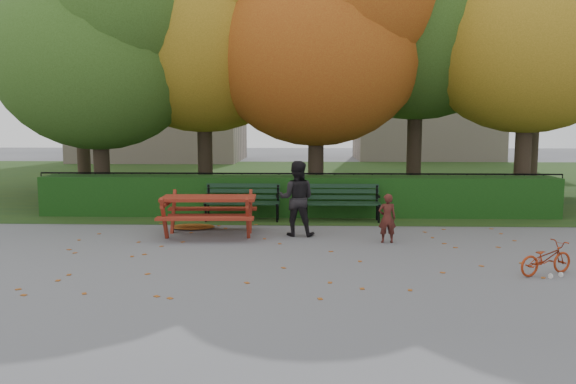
{
  "coord_description": "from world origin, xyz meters",
  "views": [
    {
      "loc": [
        0.27,
        -9.68,
        2.32
      ],
      "look_at": [
        -0.11,
        1.2,
        1.0
      ],
      "focal_mm": 35.0,
      "sensor_mm": 36.0,
      "label": 1
    }
  ],
  "objects_px": {
    "tree_g": "(551,32)",
    "bench_left": "(243,199)",
    "tree_a": "(105,42)",
    "adult": "(297,198)",
    "tree_c": "(329,31)",
    "tree_f": "(86,22)",
    "child": "(387,218)",
    "tree_b": "(213,15)",
    "bicycle": "(546,258)",
    "picnic_table": "(209,205)",
    "bench_right": "(342,199)",
    "tree_e": "(545,19)"
  },
  "relations": [
    {
      "from": "bench_right",
      "to": "child",
      "type": "height_order",
      "value": "child"
    },
    {
      "from": "bench_right",
      "to": "tree_b",
      "type": "bearing_deg",
      "value": 139.33
    },
    {
      "from": "bench_left",
      "to": "picnic_table",
      "type": "xyz_separation_m",
      "value": [
        -0.48,
        -1.9,
        0.12
      ]
    },
    {
      "from": "bench_left",
      "to": "bench_right",
      "type": "xyz_separation_m",
      "value": [
        2.4,
        0.0,
        0.0
      ]
    },
    {
      "from": "tree_e",
      "to": "bicycle",
      "type": "xyz_separation_m",
      "value": [
        -2.56,
        -6.84,
        -4.82
      ]
    },
    {
      "from": "tree_f",
      "to": "tree_g",
      "type": "relative_size",
      "value": 1.07
    },
    {
      "from": "tree_c",
      "to": "child",
      "type": "height_order",
      "value": "tree_c"
    },
    {
      "from": "tree_g",
      "to": "adult",
      "type": "bearing_deg",
      "value": -136.44
    },
    {
      "from": "tree_g",
      "to": "bicycle",
      "type": "bearing_deg",
      "value": -111.99
    },
    {
      "from": "tree_c",
      "to": "picnic_table",
      "type": "xyz_separation_m",
      "value": [
        -2.61,
        -4.16,
        -4.18
      ]
    },
    {
      "from": "bicycle",
      "to": "tree_b",
      "type": "bearing_deg",
      "value": 15.23
    },
    {
      "from": "adult",
      "to": "bicycle",
      "type": "height_order",
      "value": "adult"
    },
    {
      "from": "bench_right",
      "to": "adult",
      "type": "xyz_separation_m",
      "value": [
        -1.06,
        -1.82,
        0.26
      ]
    },
    {
      "from": "bicycle",
      "to": "tree_a",
      "type": "bearing_deg",
      "value": 29.9
    },
    {
      "from": "tree_c",
      "to": "tree_f",
      "type": "xyz_separation_m",
      "value": [
        -7.97,
        3.28,
        0.87
      ]
    },
    {
      "from": "tree_b",
      "to": "tree_c",
      "type": "distance_m",
      "value": 3.42
    },
    {
      "from": "tree_a",
      "to": "bench_left",
      "type": "xyz_separation_m",
      "value": [
        3.89,
        -1.88,
        -4.0
      ]
    },
    {
      "from": "tree_e",
      "to": "adult",
      "type": "height_order",
      "value": "tree_e"
    },
    {
      "from": "child",
      "to": "bench_left",
      "type": "bearing_deg",
      "value": -41.62
    },
    {
      "from": "tree_f",
      "to": "tree_a",
      "type": "bearing_deg",
      "value": -62.02
    },
    {
      "from": "tree_g",
      "to": "child",
      "type": "distance_m",
      "value": 11.79
    },
    {
      "from": "tree_e",
      "to": "adult",
      "type": "distance_m",
      "value": 8.7
    },
    {
      "from": "tree_c",
      "to": "tree_g",
      "type": "distance_m",
      "value": 8.43
    },
    {
      "from": "adult",
      "to": "tree_c",
      "type": "bearing_deg",
      "value": -95.05
    },
    {
      "from": "adult",
      "to": "bicycle",
      "type": "xyz_separation_m",
      "value": [
        3.92,
        -2.95,
        -0.52
      ]
    },
    {
      "from": "tree_a",
      "to": "tree_b",
      "type": "bearing_deg",
      "value": 23.05
    },
    {
      "from": "tree_b",
      "to": "tree_f",
      "type": "xyz_separation_m",
      "value": [
        -4.69,
        2.49,
        0.29
      ]
    },
    {
      "from": "tree_a",
      "to": "tree_f",
      "type": "bearing_deg",
      "value": 117.98
    },
    {
      "from": "tree_e",
      "to": "tree_g",
      "type": "height_order",
      "value": "tree_g"
    },
    {
      "from": "bench_right",
      "to": "tree_c",
      "type": "bearing_deg",
      "value": 96.7
    },
    {
      "from": "tree_f",
      "to": "picnic_table",
      "type": "xyz_separation_m",
      "value": [
        5.35,
        -7.44,
        -5.05
      ]
    },
    {
      "from": "picnic_table",
      "to": "bicycle",
      "type": "bearing_deg",
      "value": -29.29
    },
    {
      "from": "tree_a",
      "to": "tree_g",
      "type": "distance_m",
      "value": 14.18
    },
    {
      "from": "tree_f",
      "to": "bench_left",
      "type": "relative_size",
      "value": 5.1
    },
    {
      "from": "tree_f",
      "to": "bicycle",
      "type": "relative_size",
      "value": 9.24
    },
    {
      "from": "child",
      "to": "bicycle",
      "type": "height_order",
      "value": "child"
    },
    {
      "from": "tree_f",
      "to": "child",
      "type": "xyz_separation_m",
      "value": [
        8.97,
        -8.01,
        -5.21
      ]
    },
    {
      "from": "child",
      "to": "bicycle",
      "type": "distance_m",
      "value": 3.14
    },
    {
      "from": "picnic_table",
      "to": "child",
      "type": "distance_m",
      "value": 3.66
    },
    {
      "from": "adult",
      "to": "bench_left",
      "type": "bearing_deg",
      "value": -47.73
    },
    {
      "from": "tree_f",
      "to": "tree_g",
      "type": "distance_m",
      "value": 15.48
    },
    {
      "from": "tree_f",
      "to": "picnic_table",
      "type": "bearing_deg",
      "value": -54.26
    },
    {
      "from": "picnic_table",
      "to": "adult",
      "type": "bearing_deg",
      "value": -0.33
    },
    {
      "from": "tree_b",
      "to": "bench_right",
      "type": "distance_m",
      "value": 6.76
    },
    {
      "from": "tree_g",
      "to": "bench_left",
      "type": "distance_m",
      "value": 12.37
    },
    {
      "from": "tree_b",
      "to": "tree_c",
      "type": "relative_size",
      "value": 1.1
    },
    {
      "from": "tree_f",
      "to": "picnic_table",
      "type": "relative_size",
      "value": 4.6
    },
    {
      "from": "tree_a",
      "to": "tree_c",
      "type": "distance_m",
      "value": 6.04
    },
    {
      "from": "tree_b",
      "to": "picnic_table",
      "type": "xyz_separation_m",
      "value": [
        0.66,
        -4.94,
        -4.76
      ]
    },
    {
      "from": "tree_b",
      "to": "tree_e",
      "type": "bearing_deg",
      "value": -6.21
    }
  ]
}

